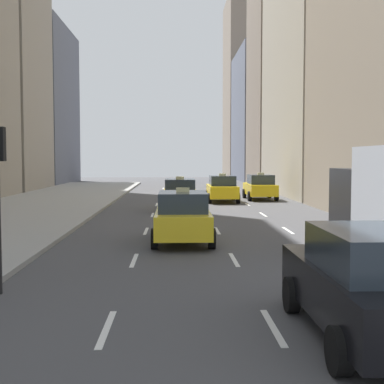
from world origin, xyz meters
The scene contains 8 objects.
sidewalk_left centered at (-7.00, 27.00, 0.07)m, with size 8.00×66.00×0.15m, color #9E9E99.
lane_markings centered at (2.60, 23.00, 0.01)m, with size 5.72×56.00×0.01m.
building_row_right centered at (12.00, 43.43, 14.96)m, with size 6.00×88.37×37.66m.
taxi_lead centered at (6.80, 35.84, 0.88)m, with size 2.02×4.40×1.87m.
taxi_second centered at (1.20, 28.26, 0.88)m, with size 2.02×4.40×1.87m.
taxi_third centered at (4.00, 33.92, 0.88)m, with size 2.02×4.40×1.87m.
taxi_fourth centered at (1.20, 17.13, 0.88)m, with size 2.02×4.40×1.87m.
sedan_black_near centered at (4.00, 7.35, 0.90)m, with size 2.02×4.63×1.77m.
Camera 1 is at (0.96, -0.81, 2.85)m, focal length 50.00 mm.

